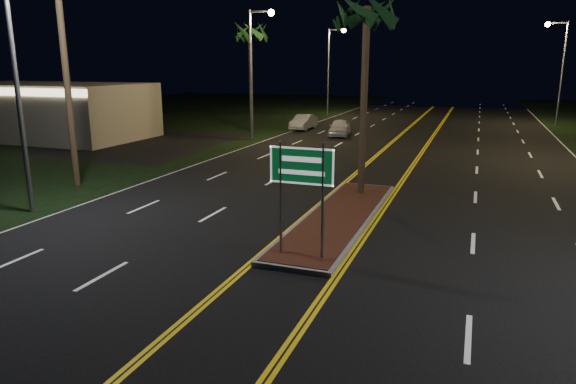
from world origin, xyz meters
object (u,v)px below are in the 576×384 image
at_px(median_island, 339,217).
at_px(car_near, 340,126).
at_px(car_far, 304,121).
at_px(commercial_building, 46,111).
at_px(streetlight_right_far, 559,61).
at_px(palm_median, 367,12).
at_px(highway_sign, 302,177).
at_px(streetlight_left_near, 21,55).
at_px(streetlight_left_mid, 256,60).
at_px(streetlight_left_far, 332,61).
at_px(palm_left_far, 250,33).

xyz_separation_m(median_island, car_near, (-5.59, 21.44, 0.65)).
distance_m(median_island, car_far, 26.04).
distance_m(commercial_building, streetlight_right_far, 42.88).
relative_size(palm_median, car_far, 1.91).
relative_size(highway_sign, streetlight_right_far, 0.36).
relative_size(highway_sign, car_far, 0.73).
bearing_deg(streetlight_left_near, streetlight_left_mid, 90.00).
height_order(median_island, streetlight_left_mid, streetlight_left_mid).
xyz_separation_m(streetlight_left_mid, car_far, (1.16, 7.25, -4.93)).
xyz_separation_m(streetlight_left_near, streetlight_left_far, (0.00, 40.00, 0.00)).
height_order(highway_sign, palm_median, palm_median).
height_order(median_island, streetlight_right_far, streetlight_right_far).
relative_size(median_island, streetlight_left_near, 1.14).
height_order(streetlight_left_far, car_near, streetlight_left_far).
relative_size(streetlight_left_near, palm_median, 1.08).
relative_size(commercial_building, streetlight_left_mid, 1.67).
height_order(streetlight_left_mid, car_near, streetlight_left_mid).
distance_m(commercial_building, streetlight_left_mid, 16.31).
bearing_deg(streetlight_left_far, highway_sign, -75.56).
relative_size(palm_median, car_near, 1.89).
height_order(palm_left_far, car_near, palm_left_far).
relative_size(commercial_building, streetlight_left_far, 1.67).
distance_m(palm_left_far, car_near, 10.07).
bearing_deg(car_near, palm_median, -80.67).
relative_size(streetlight_left_near, streetlight_right_far, 1.00).
distance_m(commercial_building, palm_median, 28.18).
xyz_separation_m(commercial_building, palm_median, (26.00, -9.49, 5.27)).
xyz_separation_m(streetlight_left_near, streetlight_left_mid, (0.00, 20.00, 0.00)).
height_order(streetlight_left_far, streetlight_right_far, same).
xyz_separation_m(streetlight_left_near, palm_median, (10.61, 6.50, 1.62)).
bearing_deg(car_near, palm_left_far, 175.54).
xyz_separation_m(streetlight_left_far, streetlight_right_far, (21.23, -2.00, 0.00)).
xyz_separation_m(streetlight_left_mid, streetlight_left_far, (0.00, 20.00, 0.00)).
bearing_deg(streetlight_left_near, streetlight_right_far, 60.81).
distance_m(streetlight_left_near, palm_left_far, 24.19).
relative_size(streetlight_left_near, car_near, 2.05).
relative_size(commercial_building, streetlight_left_near, 1.67).
relative_size(highway_sign, palm_left_far, 0.36).
xyz_separation_m(streetlight_left_far, palm_median, (10.61, -33.50, 1.62)).
bearing_deg(median_island, streetlight_left_far, 106.00).
xyz_separation_m(highway_sign, car_near, (-5.59, 25.65, -1.67)).
xyz_separation_m(median_island, palm_left_far, (-12.80, 21.00, 7.66)).
bearing_deg(car_near, median_island, -83.37).
xyz_separation_m(commercial_building, streetlight_right_far, (36.61, 22.01, 3.65)).
relative_size(median_island, palm_median, 1.23).
bearing_deg(streetlight_right_far, palm_left_far, -149.12).
bearing_deg(commercial_building, streetlight_right_far, 31.01).
xyz_separation_m(commercial_building, car_near, (20.41, 8.45, -1.27)).
bearing_deg(palm_left_far, streetlight_right_far, 30.88).
height_order(streetlight_left_near, car_far, streetlight_left_near).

